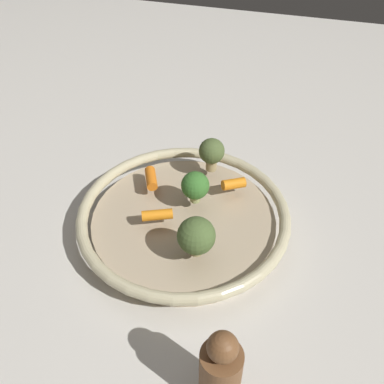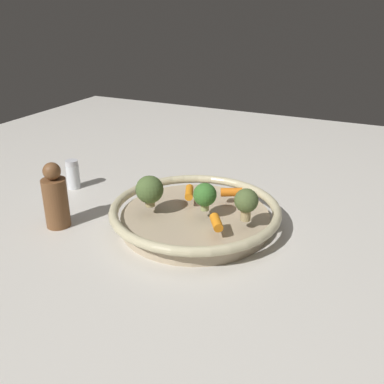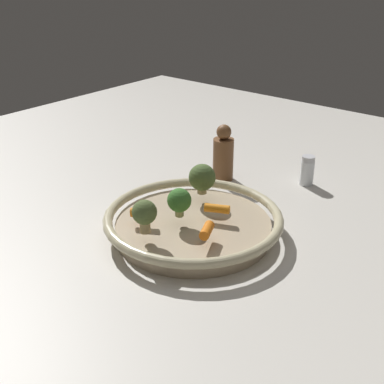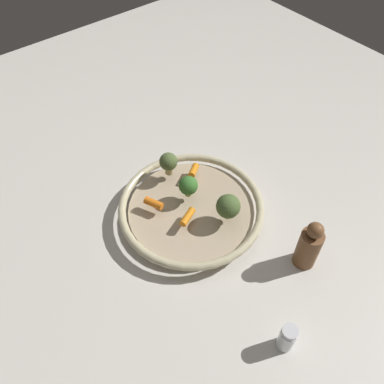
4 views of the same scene
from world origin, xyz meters
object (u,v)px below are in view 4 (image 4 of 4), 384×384
Objects in this scene: baby_carrot_back at (154,203)px; broccoli_floret_large at (188,186)px; baby_carrot_near_rim at (194,170)px; serving_bowl at (191,209)px; salt_shaker at (287,338)px; broccoli_floret_small at (168,162)px; broccoli_floret_edge at (228,206)px; pepper_mill at (309,246)px; baby_carrot_left at (188,217)px.

broccoli_floret_large reaches higher than baby_carrot_back.
baby_carrot_near_rim is 0.88× the size of baby_carrot_back.
baby_carrot_back is at bearing 145.14° from serving_bowl.
salt_shaker reaches higher than baby_carrot_near_rim.
serving_bowl is at bearing -115.24° from broccoli_floret_large.
broccoli_floret_large is at bearing 80.05° from salt_shaker.
broccoli_floret_small is (0.02, 0.11, 0.06)m from serving_bowl.
broccoli_floret_small is 0.20m from broccoli_floret_edge.
pepper_mill reaches higher than baby_carrot_back.
broccoli_floret_small is 0.09m from broccoli_floret_large.
baby_carrot_left is at bearing 146.84° from broccoli_floret_edge.
broccoli_floret_large is at bearing 50.30° from baby_carrot_left.
broccoli_floret_small is (0.05, 0.14, 0.03)m from baby_carrot_left.
broccoli_floret_small and broccoli_floret_edge have the same top height.
serving_bowl is 0.06m from baby_carrot_left.
baby_carrot_left is 0.10m from broccoli_floret_edge.
baby_carrot_near_rim is 0.07m from broccoli_floret_small.
pepper_mill is (0.19, -0.31, 0.00)m from baby_carrot_back.
broccoli_floret_small is at bearing 80.47° from serving_bowl.
broccoli_floret_small is 0.99× the size of broccoli_floret_edge.
salt_shaker is at bearing -98.93° from broccoli_floret_small.
baby_carrot_near_rim is at bearing 45.57° from baby_carrot_left.
baby_carrot_back is at bearing 115.18° from baby_carrot_left.
broccoli_floret_edge is at bearing -62.19° from serving_bowl.
baby_carrot_near_rim is 0.71× the size of broccoli_floret_large.
broccoli_floret_large is 0.39m from salt_shaker.
baby_carrot_left is 0.33m from salt_shaker.
baby_carrot_left is at bearing 123.86° from pepper_mill.
baby_carrot_left is 0.76× the size of broccoli_floret_edge.
pepper_mill is (0.10, -0.37, -0.03)m from broccoli_floret_small.
broccoli_floret_edge is at bearing -48.74° from baby_carrot_back.
broccoli_floret_large is 0.78× the size of salt_shaker.
serving_bowl is at bearing 81.27° from salt_shaker.
baby_carrot_near_rim is at bearing 98.63° from pepper_mill.
broccoli_floret_small is at bearing 141.11° from baby_carrot_near_rim.
broccoli_floret_edge reaches higher than salt_shaker.
broccoli_floret_large is (-0.03, 0.11, -0.00)m from broccoli_floret_edge.
broccoli_floret_large reaches higher than baby_carrot_near_rim.
broccoli_floret_edge is (-0.03, -0.16, 0.03)m from baby_carrot_near_rim.
baby_carrot_back is 0.72× the size of broccoli_floret_small.
baby_carrot_left is 0.27m from pepper_mill.
broccoli_floret_edge is 0.89× the size of salt_shaker.
broccoli_floret_small reaches higher than baby_carrot_back.
pepper_mill reaches higher than broccoli_floret_edge.
broccoli_floret_large is at bearing -94.31° from broccoli_floret_small.
broccoli_floret_small is at bearing 104.94° from pepper_mill.
broccoli_floret_small reaches higher than serving_bowl.
salt_shaker reaches higher than baby_carrot_back.
broccoli_floret_small is at bearing 69.52° from baby_carrot_left.
serving_bowl is at bearing -99.53° from broccoli_floret_small.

